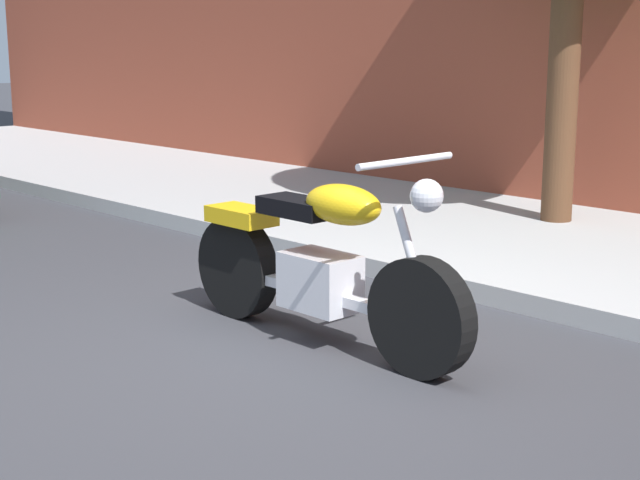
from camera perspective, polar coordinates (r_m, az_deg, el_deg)
The scene contains 3 objects.
ground_plane at distance 5.24m, azimuth -2.43°, elevation -7.13°, with size 60.00×60.00×0.00m, color #38383D.
sidewalk at distance 7.65m, azimuth 15.70°, elevation -0.83°, with size 24.92×3.07×0.14m, color #AEAEAE.
motorcycle at distance 5.37m, azimuth 0.03°, elevation -1.58°, with size 2.13×0.70×1.13m.
Camera 1 is at (3.69, -3.29, 1.73)m, focal length 53.33 mm.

